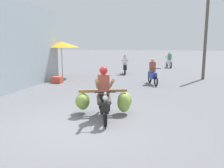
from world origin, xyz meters
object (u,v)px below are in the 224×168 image
object	(u,v)px
market_umbrella_near_shop	(61,44)
motorbike_main_loaded	(104,100)
motorbike_distant_ahead_right	(125,66)
motorbike_distant_far_ahead	(169,61)
utility_pole	(206,34)
produce_crate	(57,80)
motorbike_distant_ahead_left	(153,74)

from	to	relation	value
market_umbrella_near_shop	motorbike_main_loaded	bearing A→B (deg)	-55.81
motorbike_distant_ahead_right	motorbike_distant_far_ahead	distance (m)	5.94
market_umbrella_near_shop	utility_pole	size ratio (longest dim) A/B	0.42
market_umbrella_near_shop	produce_crate	xyz separation A→B (m)	(0.59, -1.91, -1.94)
motorbike_distant_ahead_left	utility_pole	xyz separation A→B (m)	(2.91, 2.50, 2.17)
motorbike_distant_far_ahead	produce_crate	bearing A→B (deg)	-122.15
motorbike_distant_ahead_left	produce_crate	size ratio (longest dim) A/B	2.74
motorbike_distant_ahead_left	motorbike_distant_ahead_right	xyz separation A→B (m)	(-2.21, 3.63, 0.00)
motorbike_distant_ahead_right	market_umbrella_near_shop	bearing A→B (deg)	-144.10
motorbike_distant_ahead_left	motorbike_distant_ahead_right	world-z (taller)	same
motorbike_distant_far_ahead	utility_pole	size ratio (longest dim) A/B	0.29
motorbike_distant_ahead_left	motorbike_distant_ahead_right	distance (m)	4.25
motorbike_main_loaded	motorbike_distant_far_ahead	distance (m)	14.86
produce_crate	utility_pole	world-z (taller)	utility_pole
motorbike_distant_far_ahead	utility_pole	distance (m)	6.93
motorbike_main_loaded	market_umbrella_near_shop	size ratio (longest dim) A/B	0.79
motorbike_main_loaded	motorbike_distant_ahead_left	world-z (taller)	motorbike_main_loaded
market_umbrella_near_shop	motorbike_distant_ahead_right	bearing A→B (deg)	35.90
produce_crate	utility_pole	size ratio (longest dim) A/B	0.10
motorbike_distant_ahead_left	produce_crate	bearing A→B (deg)	-170.46
motorbike_distant_ahead_right	produce_crate	size ratio (longest dim) A/B	2.86
motorbike_distant_ahead_right	produce_crate	distance (m)	5.43
motorbike_distant_ahead_left	produce_crate	world-z (taller)	motorbike_distant_ahead_left
motorbike_distant_far_ahead	motorbike_distant_ahead_right	bearing A→B (deg)	-120.76
market_umbrella_near_shop	utility_pole	world-z (taller)	utility_pole
motorbike_distant_ahead_right	motorbike_distant_far_ahead	size ratio (longest dim) A/B	1.02
motorbike_distant_ahead_right	produce_crate	xyz separation A→B (m)	(-3.01, -4.51, -0.39)
motorbike_main_loaded	motorbike_distant_ahead_left	distance (m)	6.10
motorbike_main_loaded	market_umbrella_near_shop	xyz separation A→B (m)	(-4.78, 7.04, 1.59)
motorbike_distant_ahead_left	utility_pole	bearing A→B (deg)	40.69
motorbike_distant_ahead_left	market_umbrella_near_shop	distance (m)	6.10
utility_pole	produce_crate	bearing A→B (deg)	-157.42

